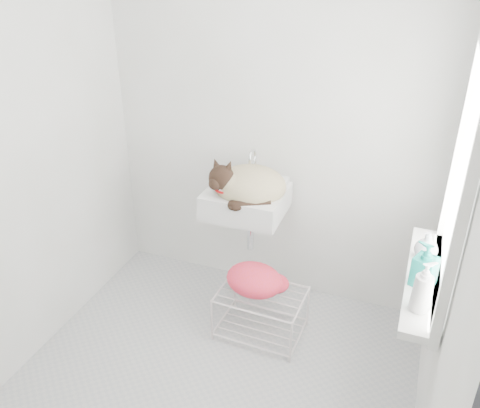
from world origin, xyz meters
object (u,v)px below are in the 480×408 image
(cat, at_px, (247,186))
(bottle_c, at_px, (424,258))
(sink, at_px, (246,190))
(bottle_b, at_px, (421,284))
(wire_rack, at_px, (261,313))
(bottle_a, at_px, (419,309))

(cat, xyz_separation_m, bottle_c, (1.07, -0.38, -0.04))
(sink, height_order, bottle_c, sink)
(bottle_b, distance_m, bottle_c, 0.23)
(wire_rack, height_order, bottle_a, bottle_a)
(sink, relative_size, wire_rack, 0.95)
(bottle_a, distance_m, bottle_b, 0.19)
(sink, distance_m, wire_rack, 0.78)
(wire_rack, xyz_separation_m, bottle_b, (0.88, -0.34, 0.70))
(bottle_c, bearing_deg, cat, 160.70)
(wire_rack, xyz_separation_m, bottle_a, (0.88, -0.53, 0.70))
(bottle_a, relative_size, bottle_b, 0.93)
(bottle_a, bearing_deg, bottle_c, 90.00)
(bottle_b, height_order, bottle_c, bottle_b)
(cat, bearing_deg, bottle_b, -41.96)
(wire_rack, distance_m, bottle_b, 1.17)
(bottle_c, bearing_deg, sink, 160.06)
(sink, relative_size, cat, 0.96)
(wire_rack, height_order, bottle_c, bottle_c)
(cat, height_order, bottle_a, cat)
(sink, relative_size, bottle_b, 2.24)
(sink, distance_m, cat, 0.05)
(bottle_b, xyz_separation_m, bottle_c, (0.00, 0.23, 0.00))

